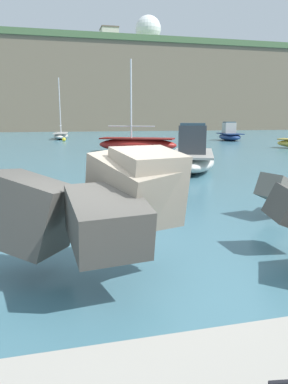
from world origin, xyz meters
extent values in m
plane|color=#42707F|center=(0.00, 0.00, 0.00)|extent=(400.00, 400.00, 0.00)
cube|color=#4C4944|center=(-0.37, -0.30, 1.17)|extent=(1.15, 1.47, 0.97)
cube|color=gray|center=(0.20, 0.41, 1.49)|extent=(1.59, 1.84, 1.30)
cube|color=#4C4944|center=(-1.52, 0.71, 1.13)|extent=(1.88, 1.62, 1.48)
cube|color=gray|center=(0.37, 0.27, 1.53)|extent=(1.28, 1.32, 1.29)
cube|color=slate|center=(4.58, 2.95, 0.79)|extent=(1.16, 1.00, 0.89)
ellipsoid|color=beige|center=(5.76, 11.94, 0.45)|extent=(4.23, 6.09, 0.91)
cube|color=#9C9991|center=(5.76, 11.94, 0.87)|extent=(3.89, 5.61, 0.10)
cube|color=#33383D|center=(5.59, 11.55, 1.59)|extent=(1.87, 2.08, 1.37)
cube|color=#334C5B|center=(5.59, 11.55, 2.33)|extent=(1.68, 1.88, 0.12)
ellipsoid|color=beige|center=(-0.21, 42.17, 0.39)|extent=(2.21, 6.06, 0.79)
cube|color=#9C9991|center=(-0.21, 42.17, 0.75)|extent=(2.04, 5.58, 0.10)
cylinder|color=silver|center=(-0.17, 42.61, 4.17)|extent=(0.12, 0.12, 6.77)
cylinder|color=silver|center=(-0.17, 42.61, 1.69)|extent=(0.35, 3.56, 0.08)
ellipsoid|color=navy|center=(19.17, 34.16, 0.42)|extent=(2.55, 4.42, 0.85)
cube|color=navy|center=(19.17, 34.16, 0.81)|extent=(2.34, 4.07, 0.10)
cube|color=#B7B2A8|center=(19.20, 34.48, 1.47)|extent=(1.41, 1.39, 1.24)
cube|color=#334C5B|center=(19.20, 34.48, 2.15)|extent=(1.27, 1.25, 0.12)
ellipsoid|color=maroon|center=(5.26, 22.47, 0.55)|extent=(6.38, 4.42, 1.09)
cube|color=maroon|center=(5.26, 22.47, 1.05)|extent=(5.87, 4.07, 0.10)
cylinder|color=silver|center=(4.84, 22.68, 4.04)|extent=(0.12, 0.12, 5.89)
cylinder|color=silver|center=(4.84, 22.68, 1.99)|extent=(3.38, 1.76, 0.08)
sphere|color=silver|center=(6.81, 29.69, 0.22)|extent=(0.44, 0.44, 0.44)
sphere|color=#E54C1E|center=(3.48, 7.97, 0.22)|extent=(0.44, 0.44, 0.44)
sphere|color=yellow|center=(0.02, 37.32, 0.22)|extent=(0.44, 0.44, 0.44)
cube|color=#756651|center=(6.54, 84.53, 8.72)|extent=(108.15, 33.44, 17.45)
cube|color=#4C6B42|center=(6.54, 84.53, 18.05)|extent=(110.31, 34.11, 1.20)
cylinder|color=silver|center=(23.21, 88.54, 20.02)|extent=(5.90, 5.90, 2.73)
sphere|color=white|center=(23.21, 88.54, 24.60)|extent=(6.43, 6.43, 6.43)
cube|color=beige|center=(13.60, 90.39, 21.54)|extent=(4.11, 4.70, 5.79)
cube|color=#66564C|center=(13.60, 90.39, 24.59)|extent=(4.32, 4.94, 0.30)
camera|label=1|loc=(-1.04, -5.28, 2.62)|focal=33.72mm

